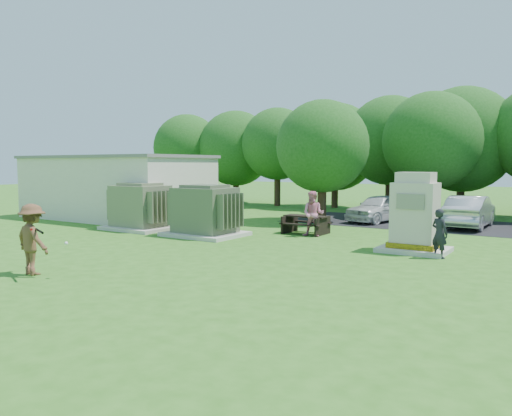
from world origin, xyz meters
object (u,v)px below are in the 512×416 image
Objects in this scene: transformer_left at (140,208)px; car_white at (380,208)px; person_at_picnic at (313,214)px; person_by_generator at (440,233)px; car_silver_a at (470,212)px; batter at (33,239)px; picnic_table at (306,222)px; transformer_right at (205,212)px; generator_cabinet at (415,217)px.

transformer_left is 11.72m from car_white.
person_at_picnic is at bearing 16.30° from transformer_left.
person_at_picnic is at bearing 6.29° from person_by_generator.
batter is at bearing 65.27° from car_silver_a.
transformer_left is at bearing -117.34° from car_white.
transformer_left reaches higher than picnic_table.
generator_cabinet is at bearing 6.47° from transformer_right.
person_at_picnic is (7.47, 2.18, -0.06)m from transformer_left.
generator_cabinet is at bearing -125.94° from batter.
transformer_right is 8.19m from generator_cabinet.
transformer_left is at bearing 35.33° from car_silver_a.
person_by_generator is 9.79m from car_white.
picnic_table is at bearing 22.05° from transformer_left.
transformer_right is at bearing -138.52° from picnic_table.
generator_cabinet is (8.14, 0.92, 0.18)m from transformer_right.
transformer_right is 1.68× the size of picnic_table.
transformer_right is at bearing -173.53° from generator_cabinet.
picnic_table is 0.40× the size of car_silver_a.
batter is 11.71m from person_by_generator.
person_at_picnic is (2.97, 10.24, -0.02)m from batter.
transformer_right reaches higher than person_by_generator.
car_white is (-4.91, 8.46, -0.07)m from person_by_generator.
transformer_left reaches higher than batter.
person_by_generator is at bearing -23.22° from picnic_table.
transformer_left reaches higher than car_white.
batter reaches higher than car_silver_a.
transformer_left reaches higher than person_by_generator.
person_at_picnic is at bearing 163.89° from generator_cabinet.
batter is (0.80, -8.06, -0.04)m from transformer_right.
transformer_right is 4.20m from picnic_table.
person_at_picnic is 6.49m from car_white.
transformer_left reaches higher than person_at_picnic.
picnic_table is 6.00m from car_white.
person_at_picnic is 7.98m from car_silver_a.
car_white is at bearing 47.66° from transformer_left.
picnic_table is at bearing -85.25° from car_white.
batter is at bearing -60.83° from transformer_left.
batter is at bearing -117.29° from person_at_picnic.
transformer_left is 0.73× the size of car_white.
person_at_picnic is (3.77, 2.18, -0.06)m from transformer_right.
person_at_picnic is 0.44× the size of car_white.
generator_cabinet is at bearing 4.46° from transformer_left.
picnic_table is at bearing 159.82° from generator_cabinet.
batter is (4.50, -8.06, -0.04)m from transformer_left.
batter is 1.02× the size of person_at_picnic.
car_silver_a is (4.67, 6.47, -0.18)m from person_at_picnic.
car_white is (7.89, 8.66, -0.27)m from transformer_left.
generator_cabinet is 4.55m from person_at_picnic.
generator_cabinet is 1.71× the size of person_by_generator.
transformer_left reaches higher than car_silver_a.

